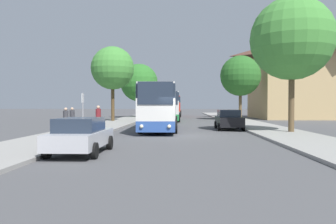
% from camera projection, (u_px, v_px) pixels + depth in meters
% --- Properties ---
extents(ground_plane, '(300.00, 300.00, 0.00)m').
position_uv_depth(ground_plane, '(179.00, 136.00, 21.18)').
color(ground_plane, '#4C4C4F').
rests_on(ground_plane, ground).
extents(sidewalk_left, '(4.00, 120.00, 0.15)m').
position_uv_depth(sidewalk_left, '(73.00, 134.00, 21.50)').
color(sidewalk_left, gray).
rests_on(sidewalk_left, ground_plane).
extents(sidewalk_right, '(4.00, 120.00, 0.15)m').
position_uv_depth(sidewalk_right, '(289.00, 135.00, 20.87)').
color(sidewalk_right, gray).
rests_on(sidewalk_right, ground_plane).
extents(building_right_background, '(20.16, 13.32, 13.41)m').
position_uv_depth(building_right_background, '(324.00, 74.00, 49.17)').
color(building_right_background, tan).
rests_on(building_right_background, ground_plane).
extents(bus_front, '(2.94, 12.04, 3.50)m').
position_uv_depth(bus_front, '(160.00, 107.00, 26.48)').
color(bus_front, '#2D519E').
rests_on(bus_front, ground_plane).
extents(bus_middle, '(2.88, 11.67, 3.54)m').
position_uv_depth(bus_middle, '(169.00, 106.00, 41.37)').
color(bus_middle, '#238942').
rests_on(bus_middle, ground_plane).
extents(bus_rear, '(2.87, 12.02, 3.49)m').
position_uv_depth(bus_rear, '(173.00, 106.00, 57.21)').
color(bus_rear, gray).
rests_on(bus_rear, ground_plane).
extents(parked_car_left_curb, '(2.02, 4.29, 1.48)m').
position_uv_depth(parked_car_left_curb, '(81.00, 135.00, 13.41)').
color(parked_car_left_curb, '#B7B7BC').
rests_on(parked_car_left_curb, ground_plane).
extents(parked_car_right_near, '(2.07, 4.23, 1.61)m').
position_uv_depth(parked_car_right_near, '(229.00, 119.00, 26.69)').
color(parked_car_right_near, black).
rests_on(parked_car_right_near, ground_plane).
extents(bus_stop_sign, '(0.08, 0.45, 2.66)m').
position_uv_depth(bus_stop_sign, '(83.00, 108.00, 21.33)').
color(bus_stop_sign, gray).
rests_on(bus_stop_sign, sidewalk_left).
extents(pedestrian_waiting_near, '(0.36, 0.36, 1.68)m').
position_uv_depth(pedestrian_waiting_near, '(66.00, 119.00, 22.89)').
color(pedestrian_waiting_near, '#23232D').
rests_on(pedestrian_waiting_near, sidewalk_left).
extents(pedestrian_waiting_far, '(0.36, 0.36, 1.82)m').
position_uv_depth(pedestrian_waiting_far, '(98.00, 118.00, 22.70)').
color(pedestrian_waiting_far, '#23232D').
rests_on(pedestrian_waiting_far, sidewalk_left).
extents(pedestrian_walking_back, '(0.36, 0.36, 1.68)m').
position_uv_depth(pedestrian_walking_back, '(72.00, 119.00, 24.19)').
color(pedestrian_walking_back, '#23232D').
rests_on(pedestrian_walking_back, sidewalk_left).
extents(tree_left_near, '(5.85, 5.85, 8.28)m').
position_uv_depth(tree_left_near, '(139.00, 83.00, 50.99)').
color(tree_left_near, brown).
rests_on(tree_left_near, sidewalk_left).
extents(tree_left_far, '(5.06, 5.06, 8.74)m').
position_uv_depth(tree_left_far, '(113.00, 68.00, 38.50)').
color(tree_left_far, '#513D23').
rests_on(tree_left_far, sidewalk_left).
extents(tree_right_near, '(5.37, 5.37, 8.44)m').
position_uv_depth(tree_right_near, '(240.00, 76.00, 43.50)').
color(tree_right_near, brown).
rests_on(tree_right_near, sidewalk_right).
extents(tree_right_mid, '(5.72, 5.72, 9.30)m').
position_uv_depth(tree_right_mid, '(292.00, 39.00, 22.63)').
color(tree_right_mid, brown).
rests_on(tree_right_mid, sidewalk_right).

